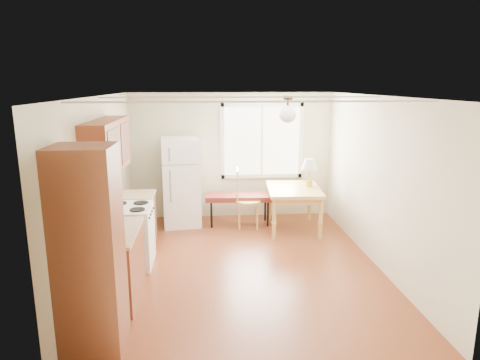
{
  "coord_description": "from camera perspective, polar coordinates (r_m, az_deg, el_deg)",
  "views": [
    {
      "loc": [
        -0.54,
        -5.94,
        2.67
      ],
      "look_at": [
        0.02,
        0.74,
        1.15
      ],
      "focal_mm": 32.0,
      "sensor_mm": 36.0,
      "label": 1
    }
  ],
  "objects": [
    {
      "name": "coffee_maker",
      "position": [
        5.04,
        -18.17,
        -6.85
      ],
      "size": [
        0.21,
        0.25,
        0.36
      ],
      "rotation": [
        0.0,
        0.0,
        0.13
      ],
      "color": "black",
      "rests_on": "kitchen_run"
    },
    {
      "name": "bench",
      "position": [
        8.2,
        -0.12,
        -2.39
      ],
      "size": [
        1.3,
        0.54,
        0.59
      ],
      "rotation": [
        0.0,
        0.0,
        -0.05
      ],
      "color": "#5D1C16",
      "rests_on": "ground"
    },
    {
      "name": "room_shell",
      "position": [
        6.13,
        0.41,
        -0.63
      ],
      "size": [
        4.6,
        5.6,
        2.62
      ],
      "color": "#592412",
      "rests_on": "ground"
    },
    {
      "name": "refrigerator",
      "position": [
        8.19,
        -7.87,
        -0.26
      ],
      "size": [
        0.76,
        0.76,
        1.68
      ],
      "rotation": [
        0.0,
        0.0,
        0.11
      ],
      "color": "white",
      "rests_on": "ground"
    },
    {
      "name": "dining_table",
      "position": [
        7.96,
        7.16,
        -1.76
      ],
      "size": [
        1.04,
        1.33,
        0.79
      ],
      "rotation": [
        0.0,
        0.0,
        -0.08
      ],
      "color": "#B99447",
      "rests_on": "ground"
    },
    {
      "name": "kettle",
      "position": [
        5.92,
        -16.89,
        -4.12
      ],
      "size": [
        0.14,
        0.14,
        0.26
      ],
      "color": "red",
      "rests_on": "kitchen_run"
    },
    {
      "name": "window_unit",
      "position": [
        8.56,
        2.94,
        5.24
      ],
      "size": [
        1.64,
        0.05,
        1.51
      ],
      "color": "white",
      "rests_on": "room_shell"
    },
    {
      "name": "table_lamp",
      "position": [
        8.01,
        9.22,
        1.8
      ],
      "size": [
        0.3,
        0.3,
        0.52
      ],
      "rotation": [
        0.0,
        0.0,
        -0.43
      ],
      "color": "#B39B39",
      "rests_on": "dining_table"
    },
    {
      "name": "kitchen_run",
      "position": [
        5.73,
        -16.45,
        -6.39
      ],
      "size": [
        0.65,
        3.4,
        2.2
      ],
      "color": "brown",
      "rests_on": "ground"
    },
    {
      "name": "chair",
      "position": [
        8.01,
        0.32,
        -1.87
      ],
      "size": [
        0.49,
        0.49,
        1.12
      ],
      "rotation": [
        0.0,
        0.0,
        -0.06
      ],
      "color": "#B99447",
      "rests_on": "ground"
    },
    {
      "name": "pendant_light",
      "position": [
        6.47,
        6.36,
        8.85
      ],
      "size": [
        0.26,
        0.26,
        0.4
      ],
      "color": "#301F15",
      "rests_on": "room_shell"
    }
  ]
}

